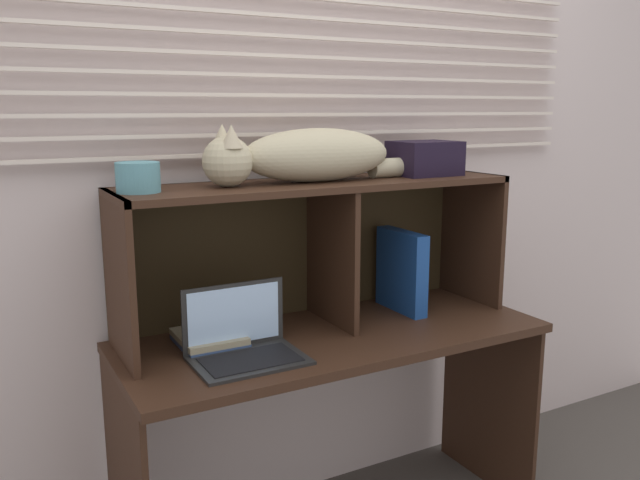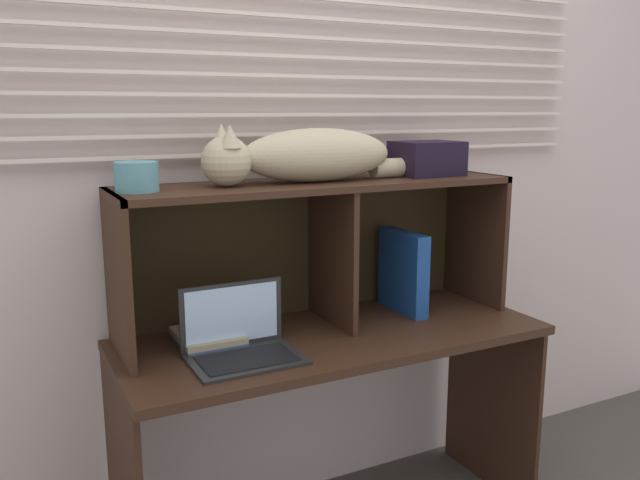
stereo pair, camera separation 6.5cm
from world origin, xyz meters
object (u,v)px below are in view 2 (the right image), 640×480
object	(u,v)px
cat	(308,156)
small_basket	(137,177)
laptop	(241,343)
book_stack	(208,337)
binder_upright	(403,272)
storage_box	(427,158)

from	to	relation	value
cat	small_basket	distance (m)	0.56
cat	laptop	size ratio (longest dim) A/B	2.90
book_stack	cat	bearing A→B (deg)	0.26
cat	book_stack	size ratio (longest dim) A/B	4.26
laptop	book_stack	bearing A→B (deg)	108.35
cat	laptop	bearing A→B (deg)	-152.41
binder_upright	small_basket	xyz separation A→B (m)	(-0.94, 0.00, 0.39)
cat	book_stack	bearing A→B (deg)	-179.74
laptop	book_stack	size ratio (longest dim) A/B	1.47
cat	book_stack	distance (m)	0.67
book_stack	small_basket	world-z (taller)	small_basket
book_stack	small_basket	size ratio (longest dim) A/B	1.77
cat	laptop	world-z (taller)	cat
laptop	storage_box	world-z (taller)	storage_box
cat	storage_box	xyz separation A→B (m)	(0.48, 0.00, -0.02)
binder_upright	book_stack	size ratio (longest dim) A/B	1.34
binder_upright	storage_box	size ratio (longest dim) A/B	1.31
binder_upright	small_basket	distance (m)	1.02
cat	storage_box	size ratio (longest dim) A/B	4.17
laptop	small_basket	xyz separation A→B (m)	(-0.25, 0.16, 0.50)
cat	laptop	distance (m)	0.64
storage_box	book_stack	bearing A→B (deg)	-179.89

